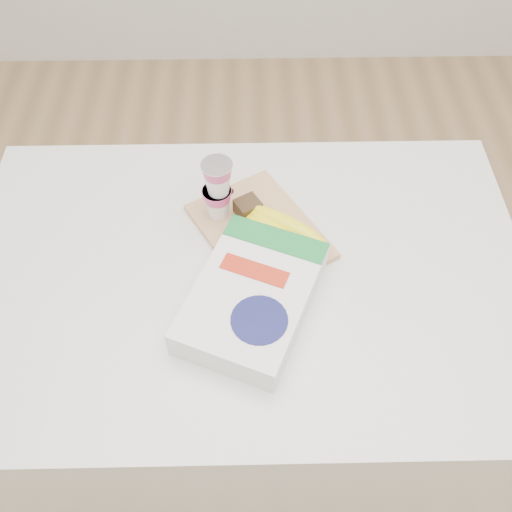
% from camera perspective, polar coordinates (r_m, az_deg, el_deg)
% --- Properties ---
extents(room, '(4.00, 4.00, 4.00)m').
position_cam_1_polar(room, '(0.78, -1.55, 20.62)').
color(room, tan).
rests_on(room, ground).
extents(table, '(1.13, 0.75, 0.85)m').
position_cam_1_polar(table, '(1.49, -0.77, -11.10)').
color(table, white).
rests_on(table, ground).
extents(cutting_board, '(0.32, 0.35, 0.01)m').
position_cam_1_polar(cutting_board, '(1.18, 0.35, 2.51)').
color(cutting_board, tan).
rests_on(cutting_board, table).
extents(bananas, '(0.20, 0.22, 0.07)m').
position_cam_1_polar(bananas, '(1.14, 1.62, 2.31)').
color(bananas, '#382816').
rests_on(bananas, cutting_board).
extents(yogurt_stack, '(0.07, 0.06, 0.15)m').
position_cam_1_polar(yogurt_stack, '(1.15, -3.87, 6.72)').
color(yogurt_stack, white).
rests_on(yogurt_stack, cutting_board).
extents(cereal_box, '(0.30, 0.35, 0.07)m').
position_cam_1_polar(cereal_box, '(1.06, -0.37, -4.12)').
color(cereal_box, white).
rests_on(cereal_box, table).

